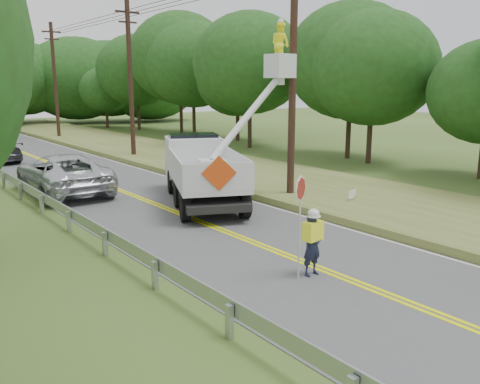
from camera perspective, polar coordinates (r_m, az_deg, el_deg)
ground at (r=12.12m, az=17.94°, el=-11.77°), size 140.00×140.00×0.00m
road at (r=22.67m, az=-12.42°, el=-0.29°), size 7.20×96.00×0.03m
guardrail at (r=22.08m, az=-22.96°, el=0.13°), size 0.18×48.00×0.77m
utility_poles at (r=27.19m, az=-5.96°, el=13.12°), size 1.60×43.30×10.00m
tall_grass_verge at (r=26.37m, az=1.64°, el=2.04°), size 7.00×96.00×0.30m
treeline_right at (r=40.03m, az=1.25°, el=14.35°), size 10.75×53.73×11.63m
flagger at (r=12.77m, az=8.27°, el=-5.42°), size 1.06×0.42×2.64m
bucket_truck at (r=21.34m, az=-4.10°, el=3.57°), size 5.62×7.71×7.15m
suv_silver at (r=23.67m, az=-19.60°, el=2.02°), size 3.15×6.48×1.77m
yard_sign at (r=20.29m, az=12.69°, el=-0.33°), size 0.48×0.10×0.70m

